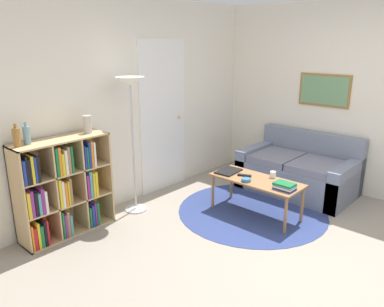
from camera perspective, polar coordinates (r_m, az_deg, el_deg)
ground_plane at (r=3.96m, az=15.95°, el=-15.19°), size 14.00×14.00×0.00m
wall_back at (r=4.96m, az=-8.24°, el=7.69°), size 7.15×0.11×2.60m
wall_right at (r=5.84m, az=16.03°, el=8.70°), size 0.08×5.37×2.60m
rug at (r=4.83m, az=9.11°, el=-8.60°), size 1.85×1.85×0.01m
bookshelf at (r=4.28m, az=-19.44°, el=-5.07°), size 1.02×0.34×1.08m
floor_lamp at (r=4.46m, az=-9.28°, el=8.32°), size 0.34×0.34×1.66m
couch at (r=5.55m, az=16.08°, el=-2.64°), size 0.92×1.52×0.80m
coffee_table at (r=4.61m, az=9.79°, el=-4.43°), size 0.47×1.11×0.46m
laptop at (r=4.79m, az=5.59°, el=-2.70°), size 0.35×0.25×0.02m
bowl at (r=4.49m, az=8.25°, el=-4.00°), size 0.11×0.11×0.04m
book_stack_on_table at (r=4.33m, az=13.93°, el=-4.87°), size 0.16×0.23×0.08m
cup at (r=4.66m, az=12.23°, el=-3.15°), size 0.07×0.07×0.08m
remote at (r=4.66m, az=8.00°, el=-3.32°), size 0.10×0.17×0.02m
bottle_left at (r=3.96m, az=-25.18°, el=2.28°), size 0.07×0.07×0.23m
bottle_middle at (r=4.01m, az=-23.89°, el=2.59°), size 0.07×0.07×0.22m
vase_on_shelf at (r=4.29m, az=-15.65°, el=4.30°), size 0.09×0.09×0.19m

